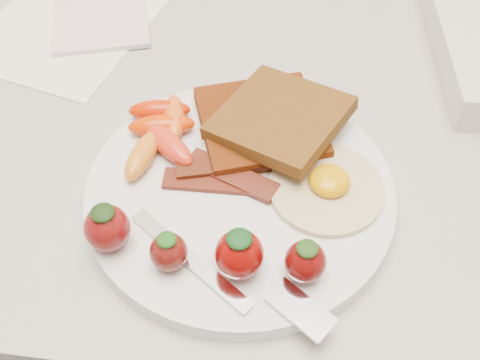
# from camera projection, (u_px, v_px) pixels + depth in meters

# --- Properties ---
(counter) EXTENTS (2.00, 0.60, 0.90)m
(counter) POSITION_uv_depth(u_px,v_px,m) (260.00, 302.00, 0.97)
(counter) COLOR gray
(counter) RESTS_ON ground
(plate) EXTENTS (0.27, 0.27, 0.02)m
(plate) POSITION_uv_depth(u_px,v_px,m) (240.00, 194.00, 0.53)
(plate) COLOR silver
(plate) RESTS_ON counter
(toast_lower) EXTENTS (0.14, 0.14, 0.01)m
(toast_lower) POSITION_uv_depth(u_px,v_px,m) (260.00, 123.00, 0.56)
(toast_lower) COLOR black
(toast_lower) RESTS_ON plate
(toast_upper) EXTENTS (0.14, 0.14, 0.02)m
(toast_upper) POSITION_uv_depth(u_px,v_px,m) (280.00, 118.00, 0.55)
(toast_upper) COLOR #492A0D
(toast_upper) RESTS_ON toast_lower
(fried_egg) EXTENTS (0.12, 0.12, 0.02)m
(fried_egg) POSITION_uv_depth(u_px,v_px,m) (327.00, 187.00, 0.52)
(fried_egg) COLOR #EBE6C3
(fried_egg) RESTS_ON plate
(bacon_strips) EXTENTS (0.10, 0.06, 0.01)m
(bacon_strips) POSITION_uv_depth(u_px,v_px,m) (223.00, 174.00, 0.53)
(bacon_strips) COLOR #411206
(bacon_strips) RESTS_ON plate
(baby_carrots) EXTENTS (0.08, 0.11, 0.02)m
(baby_carrots) POSITION_uv_depth(u_px,v_px,m) (161.00, 131.00, 0.55)
(baby_carrots) COLOR #CC3300
(baby_carrots) RESTS_ON plate
(strawberries) EXTENTS (0.19, 0.05, 0.05)m
(strawberries) POSITION_uv_depth(u_px,v_px,m) (201.00, 247.00, 0.46)
(strawberries) COLOR #650C0C
(strawberries) RESTS_ON plate
(fork) EXTENTS (0.17, 0.10, 0.00)m
(fork) POSITION_uv_depth(u_px,v_px,m) (239.00, 281.00, 0.46)
(fork) COLOR silver
(fork) RESTS_ON plate
(paper_sheet) EXTENTS (0.23, 0.27, 0.00)m
(paper_sheet) POSITION_uv_depth(u_px,v_px,m) (73.00, 20.00, 0.70)
(paper_sheet) COLOR white
(paper_sheet) RESTS_ON counter
(notepad) EXTENTS (0.15, 0.18, 0.01)m
(notepad) POSITION_uv_depth(u_px,v_px,m) (100.00, 9.00, 0.71)
(notepad) COLOR beige
(notepad) RESTS_ON paper_sheet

